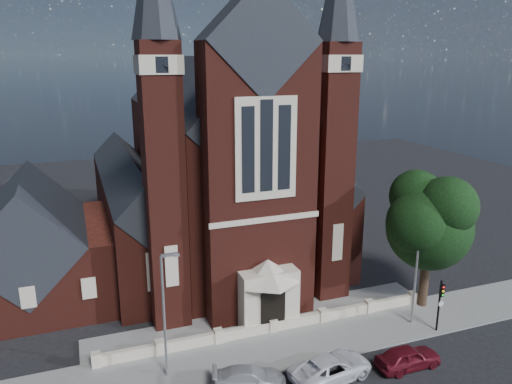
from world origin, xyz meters
The scene contains 13 objects.
ground centered at (0.00, 15.00, 0.00)m, with size 120.00×120.00×0.00m, color black.
pavement_strip centered at (0.00, 4.50, 0.00)m, with size 60.00×5.00×0.12m, color slate.
forecourt_paving centered at (0.00, 8.50, 0.00)m, with size 26.00×3.00×0.14m, color slate.
forecourt_wall centered at (0.00, 6.50, 0.00)m, with size 24.00×0.40×0.90m, color beige.
church centered at (0.00, 22.94, 8.19)m, with size 20.01×34.90×29.20m.
parish_hall centered at (-16.00, 18.00, 4.01)m, with size 12.00×12.20×10.24m.
street_tree centered at (12.60, 5.71, 6.96)m, with size 6.40×6.60×10.70m.
street_lamp_left centered at (-7.91, 4.00, 4.60)m, with size 1.16×0.22×8.09m.
street_lamp_right centered at (10.09, 4.00, 4.60)m, with size 1.16×0.22×8.09m.
traffic_signal centered at (11.00, 2.43, 2.58)m, with size 0.28×0.42×4.00m.
car_silver_b centered at (-3.60, 1.36, 0.63)m, with size 1.78×4.37×1.27m, color #A7ABAF.
car_white_suv centered at (1.35, 0.39, 0.74)m, with size 2.46×5.34×1.48m, color white.
car_dark_red centered at (6.43, -0.30, 0.73)m, with size 1.72×4.28×1.46m, color maroon.
Camera 1 is at (-12.11, -22.73, 19.09)m, focal length 35.00 mm.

